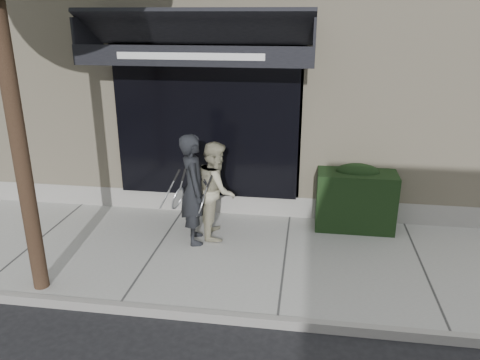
# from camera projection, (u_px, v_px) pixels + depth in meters

# --- Properties ---
(ground) EXTENTS (80.00, 80.00, 0.00)m
(ground) POSITION_uv_depth(u_px,v_px,m) (285.00, 264.00, 7.11)
(ground) COLOR black
(ground) RESTS_ON ground
(sidewalk) EXTENTS (20.00, 3.00, 0.12)m
(sidewalk) POSITION_uv_depth(u_px,v_px,m) (285.00, 260.00, 7.09)
(sidewalk) COLOR #959690
(sidewalk) RESTS_ON ground
(curb) EXTENTS (20.00, 0.10, 0.14)m
(curb) POSITION_uv_depth(u_px,v_px,m) (277.00, 322.00, 5.65)
(curb) COLOR gray
(curb) RESTS_ON ground
(building_facade) EXTENTS (14.30, 8.04, 5.64)m
(building_facade) POSITION_uv_depth(u_px,v_px,m) (301.00, 53.00, 10.82)
(building_facade) COLOR beige
(building_facade) RESTS_ON ground
(hedge) EXTENTS (1.30, 0.70, 1.14)m
(hedge) POSITION_uv_depth(u_px,v_px,m) (355.00, 197.00, 7.91)
(hedge) COLOR black
(hedge) RESTS_ON sidewalk
(pedestrian_front) EXTENTS (0.77, 0.84, 1.77)m
(pedestrian_front) POSITION_uv_depth(u_px,v_px,m) (194.00, 189.00, 7.29)
(pedestrian_front) COLOR black
(pedestrian_front) RESTS_ON sidewalk
(pedestrian_back) EXTENTS (0.74, 0.97, 1.59)m
(pedestrian_back) POSITION_uv_depth(u_px,v_px,m) (216.00, 190.00, 7.54)
(pedestrian_back) COLOR #B0AB8D
(pedestrian_back) RESTS_ON sidewalk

